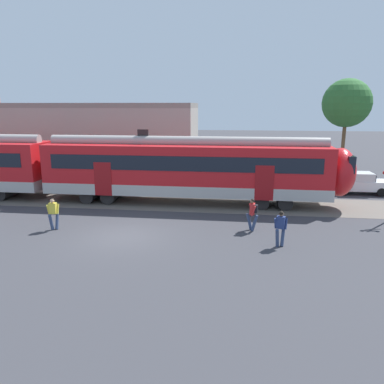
% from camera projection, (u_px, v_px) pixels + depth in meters
% --- Properties ---
extents(ground_plane, '(160.00, 160.00, 0.00)m').
position_uv_depth(ground_plane, '(124.00, 236.00, 18.23)').
color(ground_plane, '#38383D').
extents(track_bed, '(80.00, 4.40, 0.01)m').
position_uv_depth(track_bed, '(28.00, 197.00, 25.88)').
color(track_bed, '#605951').
rests_on(track_bed, ground).
extents(commuter_train, '(38.05, 3.07, 4.73)m').
position_uv_depth(commuter_train, '(59.00, 166.00, 25.05)').
color(commuter_train, '#B7B2AD').
rests_on(commuter_train, ground).
extents(pedestrian_yellow, '(0.53, 0.64, 1.67)m').
position_uv_depth(pedestrian_yellow, '(53.00, 212.00, 18.98)').
color(pedestrian_yellow, navy).
rests_on(pedestrian_yellow, ground).
extents(pedestrian_red, '(0.62, 0.58, 1.67)m').
position_uv_depth(pedestrian_red, '(253.00, 212.00, 18.84)').
color(pedestrian_red, navy).
rests_on(pedestrian_red, ground).
extents(pedestrian_navy, '(0.63, 0.59, 1.67)m').
position_uv_depth(pedestrian_navy, '(281.00, 226.00, 16.69)').
color(pedestrian_navy, navy).
rests_on(pedestrian_navy, ground).
extents(parked_car_white, '(4.01, 1.78, 1.54)m').
position_uv_depth(parked_car_white, '(359.00, 183.00, 26.85)').
color(parked_car_white, silver).
rests_on(parked_car_white, ground).
extents(background_building, '(21.49, 5.00, 9.20)m').
position_uv_depth(background_building, '(71.00, 141.00, 32.22)').
color(background_building, gray).
rests_on(background_building, ground).
extents(street_tree_right, '(4.26, 4.26, 8.54)m').
position_uv_depth(street_tree_right, '(347.00, 103.00, 33.09)').
color(street_tree_right, brown).
rests_on(street_tree_right, ground).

